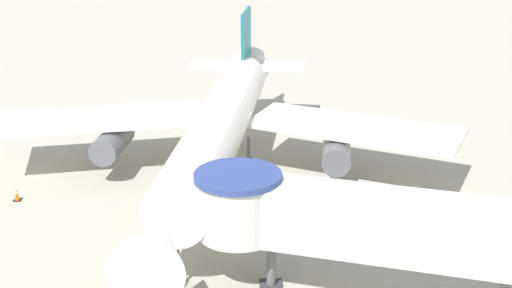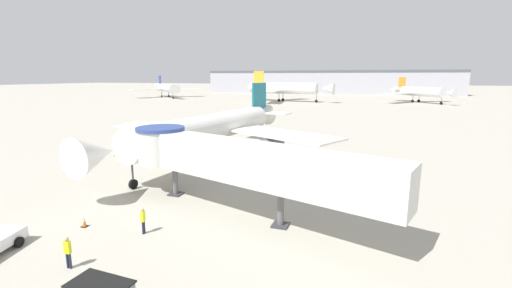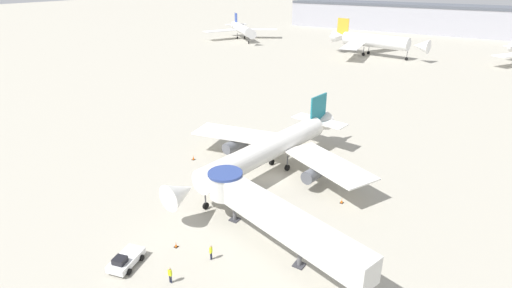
% 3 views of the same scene
% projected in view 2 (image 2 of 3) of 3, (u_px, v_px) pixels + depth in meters
% --- Properties ---
extents(ground_plane, '(800.00, 800.00, 0.00)m').
position_uv_depth(ground_plane, '(219.00, 162.00, 40.52)').
color(ground_plane, '#A8A393').
extents(main_airplane, '(31.26, 33.80, 9.03)m').
position_uv_depth(main_airplane, '(213.00, 128.00, 41.40)').
color(main_airplane, white).
rests_on(main_airplane, ground_plane).
extents(jet_bridge, '(21.94, 9.18, 5.73)m').
position_uv_depth(jet_bridge, '(229.00, 159.00, 25.08)').
color(jet_bridge, silver).
rests_on(jet_bridge, ground_plane).
extents(traffic_cone_port_wing, '(0.47, 0.47, 0.78)m').
position_uv_depth(traffic_cone_port_wing, '(116.00, 153.00, 43.66)').
color(traffic_cone_port_wing, black).
rests_on(traffic_cone_port_wing, ground_plane).
extents(traffic_cone_starboard_wing, '(0.43, 0.43, 0.71)m').
position_uv_depth(traffic_cone_starboard_wing, '(307.00, 170.00, 36.02)').
color(traffic_cone_starboard_wing, black).
rests_on(traffic_cone_starboard_wing, ground_plane).
extents(traffic_cone_near_nose, '(0.39, 0.39, 0.65)m').
position_uv_depth(traffic_cone_near_nose, '(84.00, 222.00, 23.07)').
color(traffic_cone_near_nose, black).
rests_on(traffic_cone_near_nose, ground_plane).
extents(ground_crew_marshaller, '(0.35, 0.23, 1.78)m').
position_uv_depth(ground_crew_marshaller, '(68.00, 250.00, 17.93)').
color(ground_crew_marshaller, '#1E2338').
rests_on(ground_crew_marshaller, ground_plane).
extents(ground_crew_wing_walker, '(0.25, 0.36, 1.74)m').
position_uv_depth(ground_crew_wing_walker, '(143.00, 219.00, 21.94)').
color(ground_crew_wing_walker, '#1E2338').
rests_on(ground_crew_wing_walker, ground_plane).
extents(background_jet_orange_tail, '(25.09, 24.13, 9.65)m').
position_uv_depth(background_jet_orange_tail, '(420.00, 92.00, 130.03)').
color(background_jet_orange_tail, white).
rests_on(background_jet_orange_tail, ground_plane).
extents(background_jet_blue_tail, '(28.33, 27.78, 10.29)m').
position_uv_depth(background_jet_blue_tail, '(166.00, 88.00, 162.59)').
color(background_jet_blue_tail, white).
rests_on(background_jet_blue_tail, ground_plane).
extents(background_jet_gold_tail, '(35.61, 36.41, 12.09)m').
position_uv_depth(background_jet_gold_tail, '(286.00, 88.00, 136.68)').
color(background_jet_gold_tail, white).
rests_on(background_jet_gold_tail, ground_plane).
extents(terminal_building, '(145.00, 20.93, 13.32)m').
position_uv_depth(terminal_building, '(327.00, 82.00, 205.03)').
color(terminal_building, '#A8A8B2').
rests_on(terminal_building, ground_plane).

